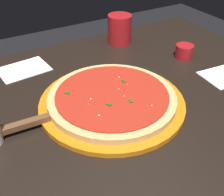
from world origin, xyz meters
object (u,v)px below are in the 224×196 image
(cup_small_sauce, at_px, (184,51))
(napkin_loose_left, at_px, (24,69))
(serving_plate, at_px, (112,102))
(pizza, at_px, (112,97))
(cup_tall_drink, at_px, (120,29))
(pizza_server, at_px, (46,118))

(cup_small_sauce, relative_size, napkin_loose_left, 0.39)
(serving_plate, relative_size, cup_small_sauce, 6.38)
(pizza, height_order, cup_tall_drink, cup_tall_drink)
(serving_plate, relative_size, napkin_loose_left, 2.51)
(pizza, xyz_separation_m, napkin_loose_left, (-0.15, 0.29, -0.02))
(serving_plate, bearing_deg, cup_small_sauce, 17.86)
(serving_plate, height_order, cup_small_sauce, cup_small_sauce)
(cup_small_sauce, bearing_deg, napkin_loose_left, 159.22)
(pizza, bearing_deg, pizza_server, 177.32)
(pizza, bearing_deg, cup_small_sauce, 17.86)
(pizza, distance_m, cup_tall_drink, 0.39)
(pizza, xyz_separation_m, cup_tall_drink, (0.22, 0.32, 0.03))
(serving_plate, height_order, pizza_server, pizza_server)
(pizza_server, xyz_separation_m, napkin_loose_left, (0.02, 0.29, -0.02))
(serving_plate, bearing_deg, napkin_loose_left, 116.70)
(pizza, relative_size, cup_tall_drink, 3.21)
(serving_plate, distance_m, pizza_server, 0.17)
(pizza_server, height_order, cup_small_sauce, cup_small_sauce)
(serving_plate, bearing_deg, pizza, -166.92)
(pizza_server, height_order, napkin_loose_left, pizza_server)
(pizza_server, distance_m, cup_small_sauce, 0.52)
(pizza_server, relative_size, napkin_loose_left, 1.50)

